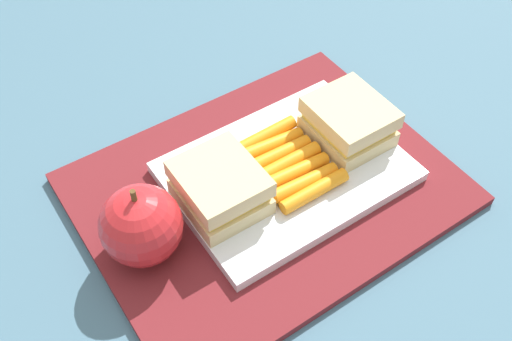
{
  "coord_description": "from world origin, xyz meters",
  "views": [
    {
      "loc": [
        0.22,
        0.3,
        0.47
      ],
      "look_at": [
        0.01,
        0.0,
        0.04
      ],
      "focal_mm": 41.13,
      "sensor_mm": 36.0,
      "label": 1
    }
  ],
  "objects": [
    {
      "name": "ground_plane",
      "position": [
        0.0,
        0.0,
        0.0
      ],
      "size": [
        2.4,
        2.4,
        0.0
      ],
      "primitive_type": "plane",
      "color": "#42667A"
    },
    {
      "name": "lunchbag_mat",
      "position": [
        0.0,
        0.0,
        0.01
      ],
      "size": [
        0.36,
        0.28,
        0.01
      ],
      "primitive_type": "cube",
      "color": "maroon",
      "rests_on": "ground_plane"
    },
    {
      "name": "food_tray",
      "position": [
        -0.03,
        0.0,
        0.02
      ],
      "size": [
        0.23,
        0.17,
        0.01
      ],
      "primitive_type": "cube",
      "color": "white",
      "rests_on": "lunchbag_mat"
    },
    {
      "name": "sandwich_half_left",
      "position": [
        -0.1,
        0.0,
        0.04
      ],
      "size": [
        0.07,
        0.08,
        0.04
      ],
      "color": "#DBC189",
      "rests_on": "food_tray"
    },
    {
      "name": "sandwich_half_right",
      "position": [
        0.05,
        0.0,
        0.04
      ],
      "size": [
        0.07,
        0.08,
        0.04
      ],
      "color": "#DBC189",
      "rests_on": "food_tray"
    },
    {
      "name": "carrot_sticks_bundle",
      "position": [
        -0.03,
        0.0,
        0.03
      ],
      "size": [
        0.08,
        0.1,
        0.02
      ],
      "color": "orange",
      "rests_on": "food_tray"
    },
    {
      "name": "apple",
      "position": [
        0.13,
        0.0,
        0.05
      ],
      "size": [
        0.07,
        0.07,
        0.09
      ],
      "color": "red",
      "rests_on": "lunchbag_mat"
    }
  ]
}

